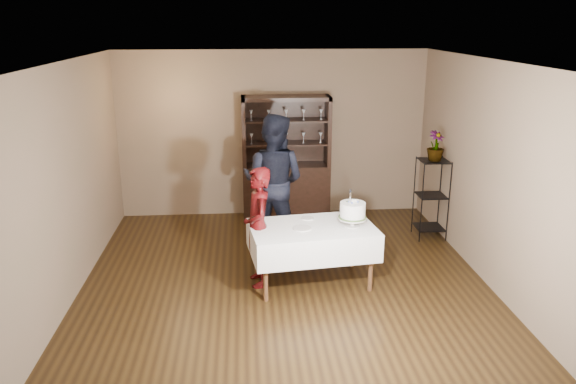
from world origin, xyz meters
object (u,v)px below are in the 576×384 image
object	(u,v)px
cake_table	(312,240)
man	(273,181)
plant_etagere	(431,195)
potted_plant	(436,146)
woman	(258,227)
china_hutch	(286,178)
cake	(353,211)

from	to	relation	value
cake_table	man	xyz separation A→B (m)	(-0.40, 1.27, 0.39)
plant_etagere	cake_table	world-z (taller)	plant_etagere
plant_etagere	cake_table	size ratio (longest dim) A/B	0.75
cake_table	potted_plant	bearing A→B (deg)	35.41
woman	china_hutch	bearing A→B (deg)	159.63
cake_table	cake	distance (m)	0.61
china_hutch	man	world-z (taller)	china_hutch
cake_table	woman	world-z (taller)	woman
plant_etagere	cake	bearing A→B (deg)	-135.55
woman	cake	xyz separation A→B (m)	(1.14, -0.08, 0.19)
woman	potted_plant	xyz separation A→B (m)	(2.60, 1.34, 0.66)
woman	cake_table	bearing A→B (deg)	77.74
cake_table	cake	xyz separation A→B (m)	(0.48, -0.03, 0.37)
cake_table	man	size ratio (longest dim) A/B	0.83
cake_table	man	distance (m)	1.39
man	china_hutch	bearing A→B (deg)	-79.69
cake	plant_etagere	bearing A→B (deg)	44.45
cake_table	cake	bearing A→B (deg)	-3.39
cake_table	man	world-z (taller)	man
plant_etagere	cake_table	xyz separation A→B (m)	(-1.95, -1.41, -0.08)
plant_etagere	man	distance (m)	2.37
woman	man	xyz separation A→B (m)	(0.25, 1.22, 0.22)
plant_etagere	potted_plant	bearing A→B (deg)	-89.71
china_hutch	woman	distance (m)	2.47
woman	cake	distance (m)	1.15
cake_table	woman	distance (m)	0.68
china_hutch	woman	xyz separation A→B (m)	(-0.52, -2.41, 0.08)
woman	potted_plant	world-z (taller)	potted_plant
woman	cake	world-z (taller)	woman
china_hutch	man	distance (m)	1.26
man	cake_table	bearing A→B (deg)	130.59
china_hutch	cake_table	world-z (taller)	china_hutch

